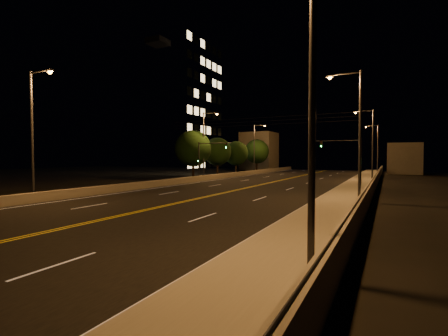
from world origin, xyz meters
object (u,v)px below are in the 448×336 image
at_px(streetlight_3, 376,146).
at_px(streetlight_2, 371,140).
at_px(traffic_signal_left, 206,156).
at_px(tree_1, 217,152).
at_px(building_tower, 158,109).
at_px(streetlight_1, 356,127).
at_px(tree_0, 193,148).
at_px(streetlight_6, 255,146).
at_px(tree_3, 257,151).
at_px(streetlight_0, 303,77).
at_px(streetlight_5, 205,141).
at_px(streetlight_4, 34,127).
at_px(tree_2, 236,153).
at_px(traffic_signal_right, 350,156).

bearing_deg(streetlight_3, streetlight_2, -90.00).
xyz_separation_m(traffic_signal_left, tree_1, (-5.51, 13.81, 0.86)).
xyz_separation_m(building_tower, tree_1, (17.23, -4.80, -9.57)).
xyz_separation_m(streetlight_1, tree_0, (-23.85, 15.06, -0.98)).
xyz_separation_m(streetlight_3, streetlight_6, (-21.47, -11.27, 0.00)).
distance_m(streetlight_1, streetlight_6, 40.57).
relative_size(streetlight_1, streetlight_2, 1.00).
bearing_deg(tree_0, tree_3, 89.60).
height_order(streetlight_0, building_tower, building_tower).
xyz_separation_m(streetlight_2, building_tower, (-43.00, 9.02, 8.31)).
bearing_deg(building_tower, streetlight_5, -37.73).
relative_size(streetlight_3, streetlight_4, 1.00).
relative_size(tree_1, tree_2, 1.07).
distance_m(streetlight_3, streetlight_6, 24.25).
relative_size(building_tower, tree_3, 4.01).
xyz_separation_m(streetlight_2, tree_3, (-23.67, 18.74, -1.06)).
relative_size(streetlight_2, streetlight_5, 1.00).
relative_size(streetlight_3, tree_1, 1.42).
height_order(streetlight_0, traffic_signal_right, streetlight_0).
height_order(streetlight_4, tree_0, streetlight_4).
bearing_deg(streetlight_5, building_tower, 142.27).
relative_size(streetlight_3, traffic_signal_left, 1.80).
bearing_deg(streetlight_1, streetlight_6, 121.95).
bearing_deg(building_tower, streetlight_6, 8.53).
relative_size(streetlight_0, traffic_signal_right, 1.80).
relative_size(streetlight_4, traffic_signal_left, 1.80).
relative_size(streetlight_5, streetlight_6, 1.00).
relative_size(streetlight_2, tree_0, 1.33).
xyz_separation_m(streetlight_4, traffic_signal_right, (19.86, 23.38, -2.11)).
xyz_separation_m(streetlight_3, traffic_signal_left, (-20.26, -33.11, -2.11)).
distance_m(streetlight_1, tree_3, 47.28).
bearing_deg(tree_1, streetlight_3, 36.83).
distance_m(streetlight_0, tree_2, 54.35).
bearing_deg(tree_3, tree_0, -90.40).
bearing_deg(traffic_signal_left, streetlight_0, -55.55).
bearing_deg(streetlight_3, building_tower, -161.36).
bearing_deg(tree_0, streetlight_3, 52.09).
relative_size(streetlight_1, tree_0, 1.33).
height_order(streetlight_1, streetlight_3, same).
xyz_separation_m(streetlight_5, streetlight_6, (0.00, 19.88, 0.00)).
bearing_deg(streetlight_0, building_tower, 131.77).
bearing_deg(traffic_signal_left, streetlight_6, 93.18).
bearing_deg(streetlight_6, streetlight_1, -58.05).
distance_m(traffic_signal_right, tree_3, 35.92).
height_order(streetlight_5, building_tower, building_tower).
xyz_separation_m(streetlight_5, building_tower, (-21.52, 16.65, 8.31)).
xyz_separation_m(streetlight_3, tree_3, (-23.67, -4.78, -1.06)).
bearing_deg(traffic_signal_right, building_tower, 155.79).
bearing_deg(streetlight_1, tree_1, 134.31).
bearing_deg(traffic_signal_left, streetlight_2, 25.33).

